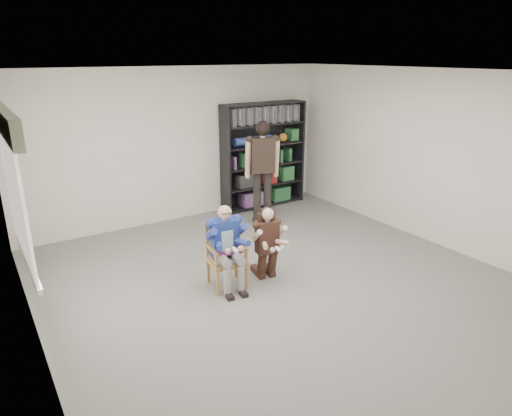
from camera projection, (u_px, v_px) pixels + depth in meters
room_shell at (296, 191)px, 5.60m from camera, size 6.00×7.00×2.80m
floor at (293, 292)px, 6.05m from camera, size 6.00×7.00×0.01m
window_left at (17, 191)px, 4.81m from camera, size 0.16×2.00×1.75m
armchair at (227, 256)px, 6.09m from camera, size 0.58×0.57×0.89m
seated_man at (227, 247)px, 6.04m from camera, size 0.60×0.76×1.15m
kneeling_woman at (268, 244)px, 6.26m from camera, size 0.55×0.77×1.05m
bookshelf at (263, 156)px, 9.19m from camera, size 1.80×0.38×2.10m
standing_man at (262, 174)px, 8.20m from camera, size 0.66×0.52×1.89m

